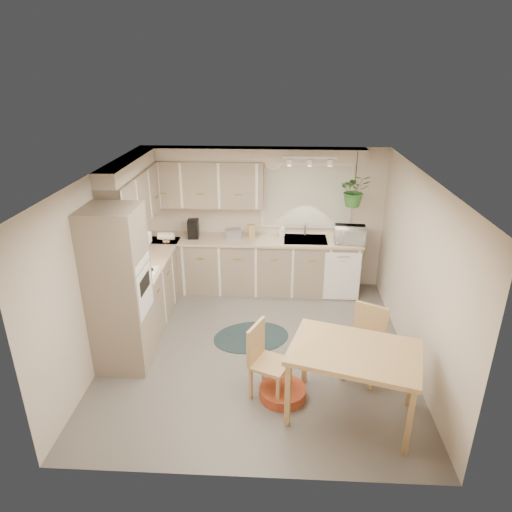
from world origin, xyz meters
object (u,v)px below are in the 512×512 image
at_px(chair_back, 364,345).
at_px(braided_rug, 251,337).
at_px(microwave, 350,233).
at_px(dining_table, 352,383).
at_px(pet_bed, 283,392).
at_px(chair_left, 271,362).

bearing_deg(chair_back, braided_rug, -1.16).
height_order(braided_rug, microwave, microwave).
height_order(dining_table, chair_back, chair_back).
xyz_separation_m(dining_table, pet_bed, (-0.74, 0.24, -0.36)).
distance_m(pet_bed, microwave, 3.04).
bearing_deg(microwave, chair_back, -88.57).
bearing_deg(chair_left, chair_back, 132.47).
relative_size(dining_table, microwave, 2.74).
relative_size(chair_back, braided_rug, 0.85).
height_order(chair_left, braided_rug, chair_left).
distance_m(chair_left, pet_bed, 0.42).
relative_size(dining_table, chair_back, 1.45).
xyz_separation_m(chair_left, microwave, (1.20, 2.60, 0.66)).
relative_size(chair_left, microwave, 1.84).
bearing_deg(chair_left, pet_bed, 94.63).
distance_m(braided_rug, pet_bed, 1.32).
xyz_separation_m(dining_table, chair_back, (0.23, 0.67, 0.04)).
relative_size(chair_back, pet_bed, 1.70).
height_order(pet_bed, microwave, microwave).
bearing_deg(braided_rug, pet_bed, -70.29).
bearing_deg(chair_back, microwave, -63.50).
bearing_deg(dining_table, chair_back, 71.05).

